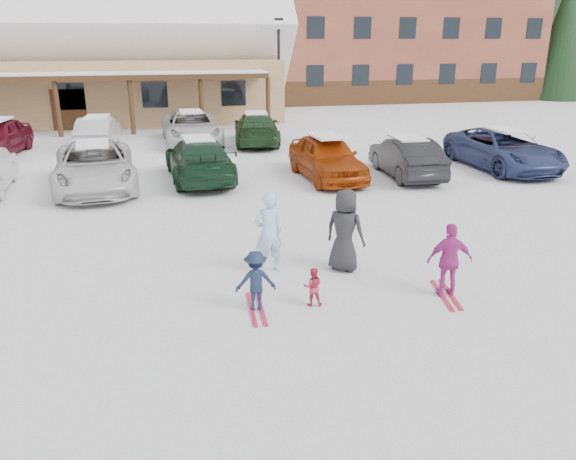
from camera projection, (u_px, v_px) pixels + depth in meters
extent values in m
plane|color=white|center=(284.00, 295.00, 11.02)|extent=(160.00, 160.00, 0.00)
cube|color=tan|center=(45.00, 90.00, 34.44)|extent=(28.00, 10.00, 3.60)
cube|color=#422814|center=(19.00, 78.00, 28.36)|extent=(25.20, 2.60, 0.25)
cube|color=white|center=(36.00, 25.00, 33.23)|extent=(29.12, 9.69, 9.69)
cube|color=brown|center=(374.00, 23.00, 47.46)|extent=(24.00, 14.00, 12.00)
cube|color=brown|center=(190.00, 42.00, 44.75)|extent=(7.00, 12.60, 9.00)
cube|color=#422814|center=(403.00, 92.00, 42.68)|extent=(24.00, 0.10, 1.80)
cylinder|color=black|center=(279.00, 74.00, 32.77)|extent=(0.16, 0.16, 5.62)
cube|color=black|center=(278.00, 20.00, 31.81)|extent=(0.50, 0.25, 0.25)
cylinder|color=black|center=(556.00, 91.00, 46.53)|extent=(0.60, 0.60, 1.32)
cone|color=black|center=(567.00, 19.00, 44.71)|extent=(4.84, 4.84, 9.90)
cylinder|color=black|center=(248.00, 86.00, 52.71)|extent=(0.60, 0.60, 1.08)
cone|color=black|center=(247.00, 34.00, 51.22)|extent=(3.96, 3.96, 8.10)
cylinder|color=black|center=(503.00, 78.00, 60.27)|extent=(0.60, 0.60, 1.38)
cone|color=black|center=(510.00, 20.00, 58.37)|extent=(5.06, 5.06, 10.35)
imported|color=#A7C8EF|center=(269.00, 233.00, 11.86)|extent=(0.72, 0.55, 1.77)
imported|color=#BE2B43|center=(313.00, 287.00, 10.50)|extent=(0.41, 0.35, 0.76)
imported|color=#15203A|center=(256.00, 281.00, 10.26)|extent=(0.77, 0.47, 1.16)
cube|color=#BF1B3F|center=(256.00, 309.00, 10.44)|extent=(0.27, 1.41, 0.03)
imported|color=#B52C8C|center=(450.00, 260.00, 10.77)|extent=(0.92, 0.52, 1.48)
cube|color=#BF1B3F|center=(446.00, 295.00, 11.01)|extent=(0.46, 1.41, 0.03)
imported|color=#242427|center=(345.00, 230.00, 11.96)|extent=(1.04, 1.02, 1.81)
imported|color=silver|center=(95.00, 166.00, 18.56)|extent=(3.07, 5.73, 1.53)
imported|color=#13301E|center=(199.00, 159.00, 19.73)|extent=(2.40, 5.24, 1.49)
imported|color=#A13609|center=(327.00, 157.00, 19.91)|extent=(2.10, 4.66, 1.55)
imported|color=black|center=(406.00, 157.00, 20.24)|extent=(1.72, 4.38, 1.42)
imported|color=navy|center=(503.00, 149.00, 21.47)|extent=(2.62, 5.48, 1.51)
imported|color=#B8B9BD|center=(98.00, 132.00, 25.76)|extent=(1.76, 4.35, 1.40)
imported|color=silver|center=(192.00, 128.00, 26.55)|extent=(2.73, 5.63, 1.54)
imported|color=#1D3B1D|center=(257.00, 129.00, 26.54)|extent=(2.65, 5.25, 1.46)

